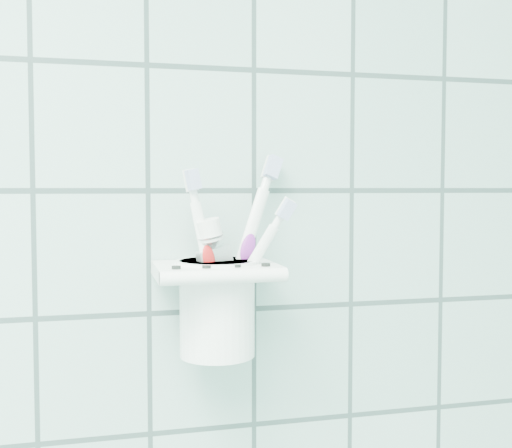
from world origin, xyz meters
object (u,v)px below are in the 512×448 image
toothbrush_pink (225,258)px  toothbrush_blue (214,243)px  toothbrush_orange (201,261)px  cup (217,304)px  toothpaste_tube (232,272)px  holder_bracket (215,272)px

toothbrush_pink → toothbrush_blue: 0.02m
toothbrush_blue → toothbrush_orange: (-0.01, 0.01, -0.02)m
toothbrush_pink → toothbrush_blue: bearing=166.4°
cup → toothpaste_tube: bearing=2.2°
cup → toothpaste_tube: toothpaste_tube is taller
holder_bracket → toothbrush_pink: (0.01, -0.01, 0.02)m
toothbrush_orange → cup: bearing=-3.0°
holder_bracket → toothbrush_blue: (-0.00, -0.01, 0.03)m
holder_bracket → toothbrush_pink: bearing=-49.3°
toothpaste_tube → holder_bracket: bearing=177.2°
holder_bracket → toothbrush_orange: 0.02m
holder_bracket → toothpaste_tube: toothpaste_tube is taller
toothbrush_blue → toothpaste_tube: (0.02, 0.01, -0.03)m
toothbrush_orange → toothpaste_tube: bearing=-4.4°
toothbrush_orange → toothpaste_tube: 0.03m
holder_bracket → toothbrush_blue: 0.03m
cup → toothbrush_pink: toothbrush_pink is taller
cup → toothbrush_orange: (-0.02, -0.00, 0.05)m
toothbrush_orange → toothbrush_pink: bearing=-35.6°
toothbrush_blue → toothbrush_orange: toothbrush_blue is taller
holder_bracket → toothbrush_orange: bearing=170.3°
cup → toothbrush_blue: toothbrush_blue is taller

